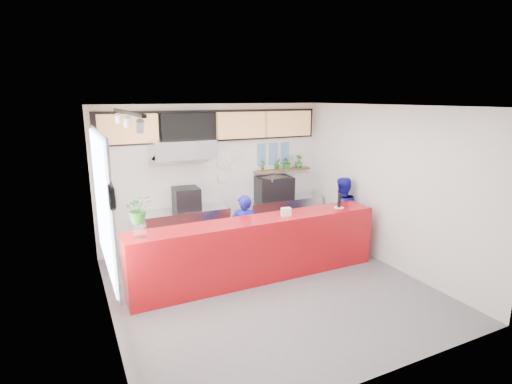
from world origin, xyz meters
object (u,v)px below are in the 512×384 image
object	(u,v)px
panini_oven	(186,199)
staff_right	(341,213)
espresso_machine	(274,188)
staff_center	(244,232)
service_counter	(258,249)
pepper_mill	(339,200)

from	to	relation	value
panini_oven	staff_right	xyz separation A→B (m)	(2.96, -1.21, -0.36)
espresso_machine	staff_center	xyz separation A→B (m)	(-1.30, -1.25, -0.45)
service_counter	espresso_machine	size ratio (longest dim) A/B	5.76
service_counter	espresso_machine	xyz separation A→B (m)	(1.28, 1.80, 0.60)
espresso_machine	staff_right	distance (m)	1.59
panini_oven	pepper_mill	xyz separation A→B (m)	(2.42, -1.83, 0.12)
staff_right	service_counter	bearing A→B (deg)	16.00
staff_center	espresso_machine	bearing A→B (deg)	-112.38
service_counter	espresso_machine	world-z (taller)	espresso_machine
espresso_machine	staff_center	distance (m)	1.86
service_counter	panini_oven	xyz separation A→B (m)	(-0.74, 1.80, 0.58)
espresso_machine	pepper_mill	xyz separation A→B (m)	(0.40, -1.83, 0.10)
service_counter	panini_oven	distance (m)	2.03
staff_right	espresso_machine	bearing A→B (deg)	-50.98
service_counter	staff_right	bearing A→B (deg)	14.81
staff_center	pepper_mill	xyz separation A→B (m)	(1.70, -0.58, 0.54)
staff_right	staff_center	bearing A→B (deg)	2.22
panini_oven	staff_right	bearing A→B (deg)	-19.59
panini_oven	espresso_machine	size ratio (longest dim) A/B	0.64
staff_right	panini_oven	bearing A→B (deg)	-21.10
espresso_machine	staff_right	size ratio (longest dim) A/B	0.51
service_counter	espresso_machine	bearing A→B (deg)	54.69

